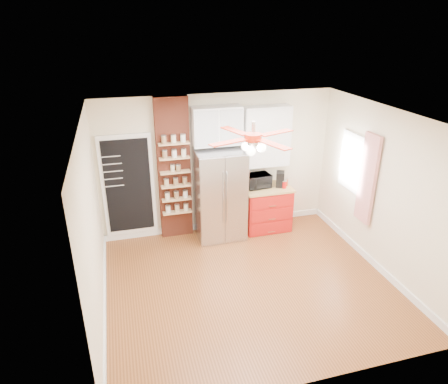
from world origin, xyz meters
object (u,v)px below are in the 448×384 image
object	(u,v)px
coffee_maker	(280,179)
canister_left	(284,184)
fridge	(220,195)
red_cabinet	(266,208)
ceiling_fan	(253,138)
pantry_jar_oats	(173,168)
toaster_oven	(257,181)

from	to	relation	value
coffee_maker	canister_left	bearing A→B (deg)	-37.22
fridge	red_cabinet	size ratio (longest dim) A/B	1.86
fridge	ceiling_fan	distance (m)	2.25
pantry_jar_oats	fridge	bearing A→B (deg)	-11.73
canister_left	pantry_jar_oats	xyz separation A→B (m)	(-2.11, 0.24, 0.46)
fridge	ceiling_fan	xyz separation A→B (m)	(0.05, -1.63, 1.55)
red_cabinet	pantry_jar_oats	size ratio (longest dim) A/B	8.12
toaster_oven	pantry_jar_oats	size ratio (longest dim) A/B	4.14
coffee_maker	toaster_oven	bearing A→B (deg)	-166.66
fridge	ceiling_fan	world-z (taller)	ceiling_fan
coffee_maker	pantry_jar_oats	world-z (taller)	pantry_jar_oats
fridge	coffee_maker	distance (m)	1.23
fridge	coffee_maker	bearing A→B (deg)	1.11
fridge	coffee_maker	world-z (taller)	fridge
toaster_oven	canister_left	world-z (taller)	toaster_oven
ceiling_fan	toaster_oven	size ratio (longest dim) A/B	2.92
pantry_jar_oats	coffee_maker	bearing A→B (deg)	-4.19
ceiling_fan	coffee_maker	distance (m)	2.45
fridge	pantry_jar_oats	bearing A→B (deg)	168.27
pantry_jar_oats	red_cabinet	bearing A→B (deg)	-3.94
pantry_jar_oats	toaster_oven	bearing A→B (deg)	-2.52
toaster_oven	coffee_maker	distance (m)	0.45
canister_left	pantry_jar_oats	size ratio (longest dim) A/B	1.22
red_cabinet	toaster_oven	bearing A→B (deg)	164.14
fridge	canister_left	size ratio (longest dim) A/B	12.43
canister_left	fridge	bearing A→B (deg)	177.02
red_cabinet	ceiling_fan	distance (m)	2.75
ceiling_fan	canister_left	size ratio (longest dim) A/B	9.95
toaster_oven	coffee_maker	size ratio (longest dim) A/B	1.58
red_cabinet	ceiling_fan	xyz separation A→B (m)	(-0.92, -1.68, 1.97)
red_cabinet	coffee_maker	size ratio (longest dim) A/B	3.09
ceiling_fan	canister_left	bearing A→B (deg)	52.03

